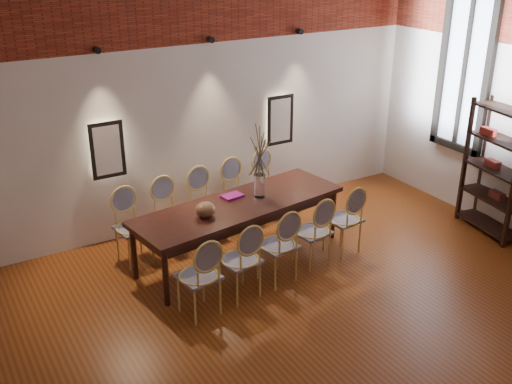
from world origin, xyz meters
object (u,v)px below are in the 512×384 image
chair_near_e (343,219)px  chair_far_c (207,205)px  bowl (205,210)px  dining_table (240,230)px  vase (260,186)px  chair_far_e (270,185)px  chair_far_b (172,216)px  chair_near_d (311,231)px  chair_near_a (198,276)px  shelving_rack (498,170)px  book (232,196)px  chair_far_a (133,228)px  chair_near_b (240,260)px  chair_near_c (277,245)px  chair_far_d (240,195)px

chair_near_e → chair_far_c: (-1.29, 1.28, 0.00)m
chair_near_e → bowl: bearing=157.7°
dining_table → vase: (0.32, 0.05, 0.53)m
chair_far_e → vase: 1.15m
chair_far_b → vase: 1.21m
chair_near_d → chair_far_b: 1.82m
chair_near_a → chair_near_d: same height
vase → shelving_rack: 3.25m
chair_near_d → chair_near_e: (0.55, 0.08, 0.00)m
chair_far_e → book: (-0.98, -0.66, 0.30)m
chair_far_e → shelving_rack: bearing=131.8°
chair_near_d → bowl: (-1.17, 0.51, 0.37)m
chair_far_b → vase: (0.97, -0.59, 0.43)m
chair_far_a → book: bearing=155.6°
chair_near_b → chair_near_c: same height
chair_far_d → chair_far_a: bearing=0.0°
chair_near_a → chair_near_b: (0.55, 0.08, 0.00)m
chair_near_e → bowl: (-1.72, 0.44, 0.37)m
vase → chair_far_e: bearing=50.8°
dining_table → chair_near_d: (0.65, -0.64, 0.09)m
dining_table → chair_far_b: (-0.65, 0.64, 0.09)m
chair_near_b → chair_near_d: 1.10m
chair_far_d → vase: bearing=72.5°
chair_near_e → chair_far_d: bearing=110.9°
chair_far_b → chair_far_a: bearing=0.0°
dining_table → chair_far_e: chair_far_e is taller
chair_near_b → chair_far_e: bearing=41.2°
chair_near_a → book: bearing=39.0°
chair_far_e → book: chair_far_e is taller
chair_far_e → chair_near_b: bearing=41.2°
chair_near_e → vase: 1.15m
book → chair_far_b: bearing=146.8°
chair_near_d → vase: (-0.33, 0.68, 0.43)m
chair_near_c → chair_far_d: bearing=69.1°
vase → shelving_rack: shelving_rack is taller
chair_far_b → chair_far_d: (1.09, 0.15, 0.00)m
chair_near_d → chair_near_e: 0.55m
chair_near_d → chair_near_e: same height
chair_near_a → chair_far_d: 2.20m
dining_table → book: book is taller
chair_far_e → chair_near_d: bearing=69.1°
chair_near_d → bowl: chair_near_d is taller
chair_far_a → chair_far_d: size_ratio=1.00×
chair_near_a → chair_far_d: bearing=41.2°
chair_near_b → bowl: (-0.08, 0.67, 0.37)m
chair_near_a → chair_far_b: 1.55m
chair_near_d → chair_far_d: (-0.20, 1.43, 0.00)m
chair_far_b → chair_far_e: size_ratio=1.00×
chair_far_c → book: size_ratio=3.62×
chair_far_b → chair_far_c: 0.55m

